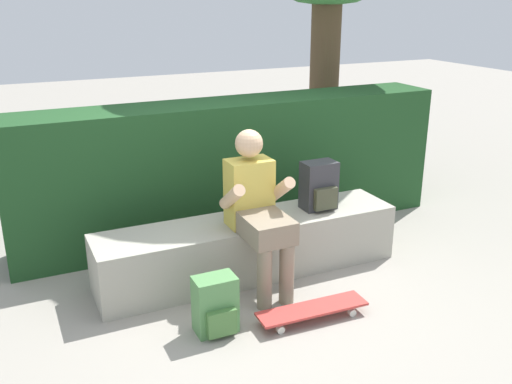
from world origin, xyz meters
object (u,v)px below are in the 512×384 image
at_px(bench_main, 249,247).
at_px(backpack_on_ground, 216,306).
at_px(person_skater, 257,207).
at_px(skateboard_near_person, 312,309).
at_px(backpack_on_bench, 319,186).

xyz_separation_m(bench_main, backpack_on_ground, (-0.55, -0.68, -0.04)).
height_order(bench_main, person_skater, person_skater).
bearing_deg(person_skater, bench_main, 81.01).
distance_m(bench_main, skateboard_near_person, 0.84).
bearing_deg(skateboard_near_person, backpack_on_bench, 57.46).
height_order(backpack_on_bench, backpack_on_ground, backpack_on_bench).
height_order(bench_main, backpack_on_ground, bench_main).
distance_m(bench_main, backpack_on_ground, 0.88).
xyz_separation_m(skateboard_near_person, backpack_on_ground, (-0.66, 0.14, 0.12)).
bearing_deg(backpack_on_ground, person_skater, 41.19).
xyz_separation_m(bench_main, person_skater, (-0.04, -0.22, 0.43)).
relative_size(bench_main, person_skater, 2.03).
height_order(person_skater, skateboard_near_person, person_skater).
xyz_separation_m(person_skater, backpack_on_bench, (0.66, 0.21, -0.00)).
bearing_deg(skateboard_near_person, backpack_on_ground, 167.74).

